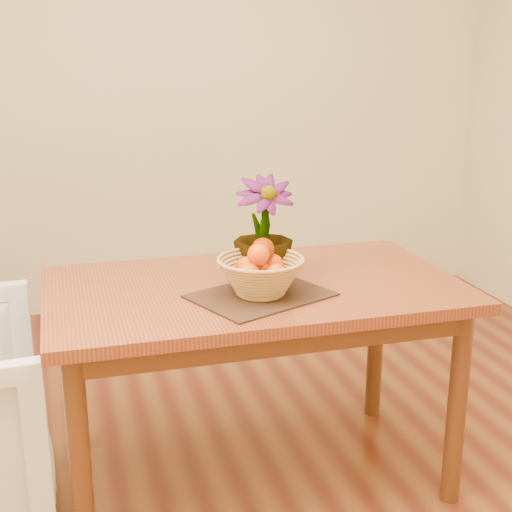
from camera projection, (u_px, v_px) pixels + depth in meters
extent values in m
cube|color=#FBEDBF|center=(162.00, 79.00, 4.06)|extent=(4.00, 0.02, 2.70)
cube|color=brown|center=(255.00, 289.00, 2.43)|extent=(1.40, 0.80, 0.04)
cube|color=#4D2912|center=(255.00, 306.00, 2.45)|extent=(1.28, 0.68, 0.08)
cylinder|color=#4D2912|center=(80.00, 464.00, 2.08)|extent=(0.06, 0.06, 0.71)
cylinder|color=#4D2912|center=(457.00, 408.00, 2.40)|extent=(0.06, 0.06, 0.71)
cylinder|color=#4D2912|center=(73.00, 372.00, 2.67)|extent=(0.06, 0.06, 0.71)
cylinder|color=#4D2912|center=(376.00, 337.00, 3.00)|extent=(0.06, 0.06, 0.71)
cube|color=#362213|center=(261.00, 295.00, 2.31)|extent=(0.50, 0.45, 0.01)
cylinder|color=tan|center=(261.00, 293.00, 2.30)|extent=(0.14, 0.14, 0.01)
sphere|color=#DF5A03|center=(261.00, 271.00, 2.28)|extent=(0.06, 0.06, 0.06)
sphere|color=#DF5A03|center=(272.00, 265.00, 2.33)|extent=(0.07, 0.07, 0.07)
sphere|color=#DF5A03|center=(246.00, 267.00, 2.32)|extent=(0.07, 0.07, 0.07)
sphere|color=#DF5A03|center=(248.00, 274.00, 2.24)|extent=(0.07, 0.07, 0.07)
sphere|color=#DF5A03|center=(276.00, 274.00, 2.24)|extent=(0.07, 0.07, 0.07)
sphere|color=#DF5A03|center=(263.00, 249.00, 2.29)|extent=(0.07, 0.07, 0.07)
sphere|color=#DF5A03|center=(258.00, 255.00, 2.24)|extent=(0.07, 0.07, 0.07)
sphere|color=#DF5A03|center=(263.00, 249.00, 2.29)|extent=(0.07, 0.07, 0.07)
imported|color=#164A15|center=(263.00, 230.00, 2.40)|extent=(0.22, 0.22, 0.36)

